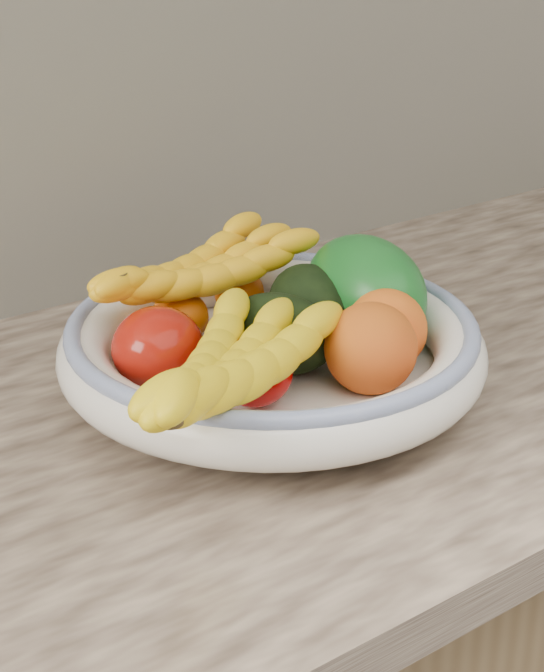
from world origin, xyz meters
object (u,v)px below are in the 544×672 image
at_px(green_mango, 365,291).
at_px(banana_bunch_front, 228,377).
at_px(fruit_bowl, 272,347).
at_px(banana_bunch_back, 199,279).

bearing_deg(green_mango, banana_bunch_front, -152.86).
relative_size(fruit_bowl, banana_bunch_back, 1.47).
height_order(green_mango, banana_bunch_front, green_mango).
relative_size(fruit_bowl, banana_bunch_front, 1.33).
distance_m(banana_bunch_back, banana_bunch_front, 0.20).
bearing_deg(banana_bunch_back, green_mango, -45.91).
relative_size(green_mango, banana_bunch_front, 0.51).
bearing_deg(fruit_bowl, banana_bunch_front, -140.87).
bearing_deg(banana_bunch_front, fruit_bowl, 5.79).
height_order(banana_bunch_back, banana_bunch_front, banana_bunch_back).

